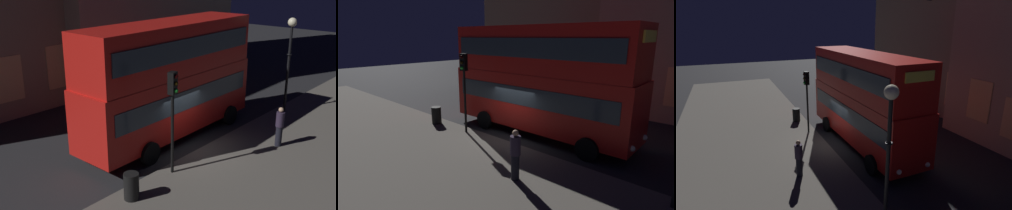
% 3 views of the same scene
% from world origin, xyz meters
% --- Properties ---
extents(ground_plane, '(80.00, 80.00, 0.00)m').
position_xyz_m(ground_plane, '(0.00, 0.00, 0.00)').
color(ground_plane, '#232326').
extents(sidewalk_slab, '(44.00, 8.84, 0.12)m').
position_xyz_m(sidewalk_slab, '(0.00, -5.01, 0.06)').
color(sidewalk_slab, '#5B564F').
rests_on(sidewalk_slab, ground).
extents(building_with_clock, '(16.04, 7.49, 15.33)m').
position_xyz_m(building_with_clock, '(-3.78, 13.00, 7.67)').
color(building_with_clock, tan).
rests_on(building_with_clock, ground).
extents(double_decker_bus, '(10.08, 2.86, 5.56)m').
position_xyz_m(double_decker_bus, '(0.61, 1.44, 3.08)').
color(double_decker_bus, red).
rests_on(double_decker_bus, ground).
extents(traffic_light_near_kerb, '(0.36, 0.38, 4.10)m').
position_xyz_m(traffic_light_near_kerb, '(-2.18, -1.15, 3.06)').
color(traffic_light_near_kerb, black).
rests_on(traffic_light_near_kerb, sidewalk_slab).
extents(pedestrian, '(0.37, 0.37, 1.84)m').
position_xyz_m(pedestrian, '(2.92, -3.10, 1.07)').
color(pedestrian, black).
rests_on(pedestrian, sidewalk_slab).
extents(litter_bin, '(0.55, 0.55, 0.98)m').
position_xyz_m(litter_bin, '(-4.60, -1.33, 0.61)').
color(litter_bin, black).
rests_on(litter_bin, sidewalk_slab).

